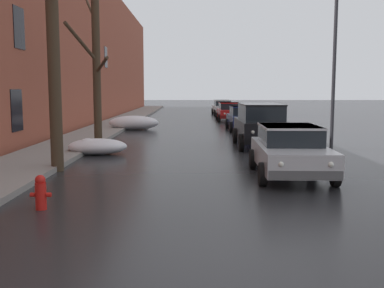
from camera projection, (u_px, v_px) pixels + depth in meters
name	position (u px, v px, depth m)	size (l,w,h in m)	color
ground_plane	(246.00, 277.00, 5.87)	(200.00, 200.00, 0.00)	#232326
left_sidewalk_slab	(90.00, 134.00, 23.70)	(2.53, 80.00, 0.16)	gray
brick_townhouse_facade	(52.00, 30.00, 23.05)	(0.63, 80.00, 10.89)	#9E4C38
snow_bank_near_corner_left	(95.00, 147.00, 16.89)	(2.20, 1.30, 0.62)	white
snow_bank_along_left_kerb	(259.00, 119.00, 32.38)	(2.11, 1.36, 0.69)	white
snow_bank_mid_block_left	(132.00, 123.00, 27.30)	(2.99, 1.41, 0.85)	white
bare_tree_second_along_sidewalk	(52.00, 39.00, 13.04)	(0.98, 3.67, 7.84)	#423323
bare_tree_mid_block	(94.00, 70.00, 18.95)	(1.63, 3.12, 6.56)	#423323
sedan_silver_approaching_near_lane	(288.00, 149.00, 12.61)	(2.10, 4.18, 1.42)	#B7B7BC
suv_black_parked_kerbside_close	(258.00, 123.00, 19.14)	(2.08, 4.33, 1.82)	black
sedan_darkblue_parked_kerbside_mid	(242.00, 117.00, 27.08)	(2.05, 4.02, 1.42)	navy
sedan_red_parked_far_down_block	(228.00, 111.00, 34.89)	(2.06, 4.05, 1.42)	red
sedan_white_queued_behind_truck	(220.00, 107.00, 42.78)	(1.97, 4.39, 1.42)	silver
fire_hydrant	(38.00, 192.00, 9.12)	(0.42, 0.22, 0.71)	red
street_lamp_post	(332.00, 62.00, 17.95)	(0.44, 0.24, 6.29)	#28282D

